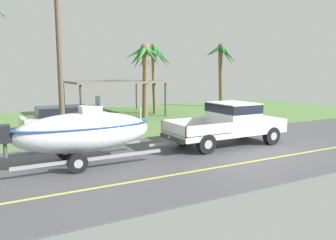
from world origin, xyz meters
The scene contains 9 objects.
ground centered at (0.00, 8.38, -0.01)m, with size 36.00×22.00×0.11m.
pickup_truck_towing centered at (-0.48, 0.87, 1.04)m, with size 5.62×2.11×1.88m.
boat_on_trailer centered at (-7.13, 0.87, 1.14)m, with size 6.13×2.20×2.39m.
parked_sedan_near centered at (-6.30, 7.77, 0.67)m, with size 4.78×1.94×1.38m.
carport_awning centered at (-1.83, 12.91, 2.45)m, with size 6.54×5.71×2.57m.
palm_tree_near_left centered at (1.15, 12.05, 4.11)m, with size 2.90×3.05×5.31m.
palm_tree_near_right centered at (8.80, 13.77, 4.20)m, with size 2.66×2.98×5.75m.
palm_tree_mid centered at (-0.42, 10.32, 3.84)m, with size 2.84×3.27×5.14m.
utility_pole centered at (-7.03, 5.08, 4.30)m, with size 0.24×1.80×8.29m.
Camera 1 is at (-10.07, -10.71, 3.26)m, focal length 35.71 mm.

